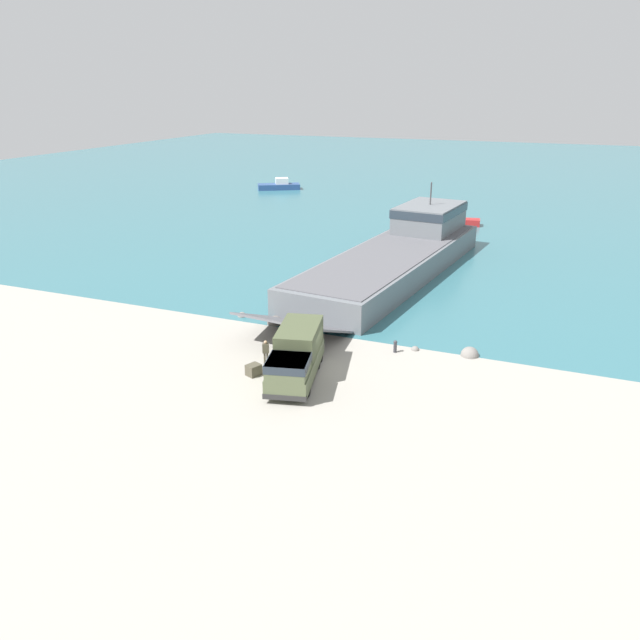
{
  "coord_description": "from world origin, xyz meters",
  "views": [
    {
      "loc": [
        14.7,
        -34.42,
        17.43
      ],
      "look_at": [
        -0.7,
        3.12,
        2.13
      ],
      "focal_mm": 35.0,
      "sensor_mm": 36.0,
      "label": 1
    }
  ],
  "objects_px": {
    "military_truck": "(296,355)",
    "moored_boat_a": "(279,186)",
    "moored_boat_b": "(452,220)",
    "soldier_on_ramp": "(266,351)",
    "mooring_bollard": "(395,346)",
    "landing_craft": "(400,252)",
    "cargo_crate": "(254,370)"
  },
  "relations": [
    {
      "from": "soldier_on_ramp",
      "to": "mooring_bollard",
      "type": "distance_m",
      "value": 9.05
    },
    {
      "from": "landing_craft",
      "to": "moored_boat_a",
      "type": "relative_size",
      "value": 4.89
    },
    {
      "from": "mooring_bollard",
      "to": "cargo_crate",
      "type": "distance_m",
      "value": 10.17
    },
    {
      "from": "moored_boat_b",
      "to": "cargo_crate",
      "type": "height_order",
      "value": "moored_boat_b"
    },
    {
      "from": "military_truck",
      "to": "soldier_on_ramp",
      "type": "distance_m",
      "value": 3.06
    },
    {
      "from": "military_truck",
      "to": "moored_boat_b",
      "type": "bearing_deg",
      "value": 166.37
    },
    {
      "from": "military_truck",
      "to": "moored_boat_a",
      "type": "bearing_deg",
      "value": -167.05
    },
    {
      "from": "cargo_crate",
      "to": "moored_boat_b",
      "type": "bearing_deg",
      "value": 86.97
    },
    {
      "from": "mooring_bollard",
      "to": "landing_craft",
      "type": "bearing_deg",
      "value": 104.68
    },
    {
      "from": "landing_craft",
      "to": "military_truck",
      "type": "distance_m",
      "value": 26.63
    },
    {
      "from": "landing_craft",
      "to": "cargo_crate",
      "type": "bearing_deg",
      "value": -88.22
    },
    {
      "from": "landing_craft",
      "to": "soldier_on_ramp",
      "type": "xyz_separation_m",
      "value": [
        -2.11,
        -25.43,
        -0.89
      ]
    },
    {
      "from": "moored_boat_b",
      "to": "soldier_on_ramp",
      "type": "bearing_deg",
      "value": -11.9
    },
    {
      "from": "military_truck",
      "to": "cargo_crate",
      "type": "height_order",
      "value": "military_truck"
    },
    {
      "from": "military_truck",
      "to": "moored_boat_a",
      "type": "height_order",
      "value": "military_truck"
    },
    {
      "from": "soldier_on_ramp",
      "to": "cargo_crate",
      "type": "distance_m",
      "value": 1.92
    },
    {
      "from": "moored_boat_b",
      "to": "mooring_bollard",
      "type": "xyz_separation_m",
      "value": [
        4.69,
        -44.07,
        -0.12
      ]
    },
    {
      "from": "military_truck",
      "to": "moored_boat_a",
      "type": "relative_size",
      "value": 1.0
    },
    {
      "from": "soldier_on_ramp",
      "to": "moored_boat_a",
      "type": "height_order",
      "value": "moored_boat_a"
    },
    {
      "from": "moored_boat_a",
      "to": "moored_boat_b",
      "type": "distance_m",
      "value": 39.21
    },
    {
      "from": "soldier_on_ramp",
      "to": "moored_boat_b",
      "type": "distance_m",
      "value": 49.31
    },
    {
      "from": "moored_boat_b",
      "to": "military_truck",
      "type": "bearing_deg",
      "value": -8.71
    },
    {
      "from": "landing_craft",
      "to": "moored_boat_b",
      "type": "bearing_deg",
      "value": 94.65
    },
    {
      "from": "military_truck",
      "to": "moored_boat_b",
      "type": "height_order",
      "value": "military_truck"
    },
    {
      "from": "soldier_on_ramp",
      "to": "mooring_bollard",
      "type": "relative_size",
      "value": 1.9
    },
    {
      "from": "military_truck",
      "to": "soldier_on_ramp",
      "type": "relative_size",
      "value": 4.56
    },
    {
      "from": "mooring_bollard",
      "to": "cargo_crate",
      "type": "relative_size",
      "value": 1.03
    },
    {
      "from": "moored_boat_b",
      "to": "mooring_bollard",
      "type": "height_order",
      "value": "moored_boat_b"
    },
    {
      "from": "landing_craft",
      "to": "moored_boat_a",
      "type": "xyz_separation_m",
      "value": [
        -33.91,
        42.38,
        -1.2
      ]
    },
    {
      "from": "military_truck",
      "to": "soldier_on_ramp",
      "type": "bearing_deg",
      "value": -127.11
    },
    {
      "from": "moored_boat_a",
      "to": "cargo_crate",
      "type": "bearing_deg",
      "value": 174.03
    },
    {
      "from": "moored_boat_a",
      "to": "mooring_bollard",
      "type": "relative_size",
      "value": 8.67
    }
  ]
}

